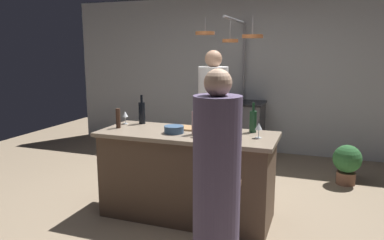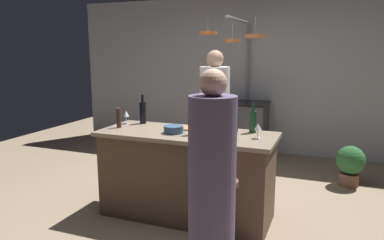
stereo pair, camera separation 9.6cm
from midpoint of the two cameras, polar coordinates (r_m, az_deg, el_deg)
The scene contains 20 objects.
ground_plane at distance 3.98m, azimuth -1.47°, elevation -14.69°, with size 9.00×9.00×0.00m, color gray.
back_wall at distance 6.34m, azimuth 7.91°, elevation 6.99°, with size 6.40×0.16×2.60m, color #B2B7BC.
kitchen_island at distance 3.81m, azimuth -1.51°, elevation -8.53°, with size 1.80×0.72×0.90m.
stove_range at distance 6.07m, azimuth 6.91°, elevation -1.29°, with size 0.80×0.64×0.89m.
chef at distance 4.51m, azimuth 2.65°, elevation -0.91°, with size 0.36×0.36×1.72m.
bar_stool_right at distance 3.12m, azimuth 4.23°, elevation -14.56°, with size 0.28×0.28×0.68m.
guest_right at distance 2.63m, azimuth 2.79°, elevation -10.86°, with size 0.34×0.34×1.60m.
overhead_pot_rack at distance 5.42m, azimuth 6.18°, elevation 10.58°, with size 0.92×1.36×2.17m.
potted_plant at distance 5.12m, azimuth 22.59°, elevation -6.08°, with size 0.36×0.36×0.52m.
cutting_board at distance 3.82m, azimuth -0.50°, elevation -1.33°, with size 0.32×0.22×0.02m, color #997047.
pepper_mill at distance 3.96m, azimuth -12.17°, elevation 0.26°, with size 0.05×0.05×0.21m, color #382319.
wine_bottle_red at distance 3.70m, azimuth 5.98°, elevation 0.08°, with size 0.07×0.07×0.33m.
wine_bottle_green at distance 3.71m, azimuth 8.79°, elevation -0.15°, with size 0.07×0.07×0.30m.
wine_bottle_dark at distance 4.14m, azimuth -8.51°, elevation 1.17°, with size 0.07×0.07×0.33m.
wine_bottle_rose at distance 3.57m, azimuth -0.26°, elevation -0.35°, with size 0.07×0.07×0.31m.
wine_glass_near_right_guest at distance 3.46m, azimuth 0.04°, elevation -0.97°, with size 0.07×0.07×0.15m.
wine_glass_near_left_guest at distance 3.47m, azimuth 9.62°, elevation -1.10°, with size 0.07×0.07×0.15m.
wine_glass_by_chef at distance 4.16m, azimuth -11.08°, elevation 0.83°, with size 0.07×0.07×0.15m.
mixing_bowl_wooden at distance 3.42m, azimuth 5.22°, elevation -2.47°, with size 0.15×0.15×0.06m, color brown.
mixing_bowl_blue at distance 3.65m, azimuth -3.59°, elevation -1.49°, with size 0.20×0.20×0.07m, color #334C6B.
Camera 1 is at (1.26, -3.36, 1.71)m, focal length 34.09 mm.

